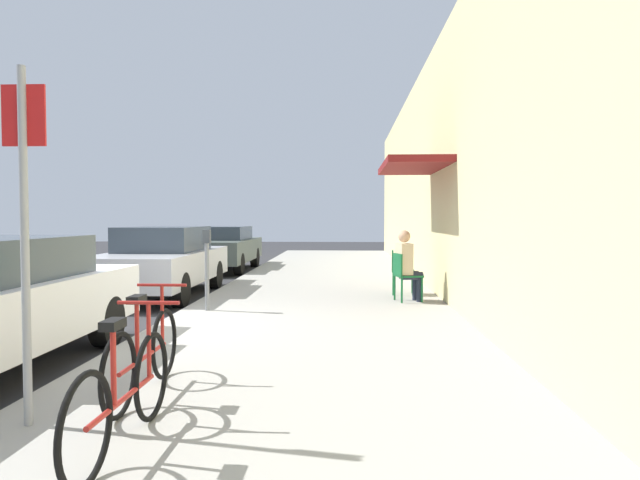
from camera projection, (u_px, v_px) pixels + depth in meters
name	position (u px, v px, depth m)	size (l,w,h in m)	color
ground_plane	(155.00, 332.00, 7.90)	(60.00, 60.00, 0.00)	#2D2D30
sidewalk_slab	(319.00, 307.00, 9.79)	(4.50, 32.00, 0.12)	#9E9B93
building_facade	(457.00, 164.00, 9.59)	(1.40, 32.00, 5.12)	beige
parked_car_1	(162.00, 261.00, 11.55)	(1.80, 4.40, 1.45)	#B7B7BC
parked_car_2	(222.00, 247.00, 17.15)	(1.80, 4.40, 1.37)	#47514C
parking_meter	(207.00, 264.00, 9.05)	(0.12, 0.10, 1.32)	slate
street_sign	(25.00, 217.00, 4.00)	(0.32, 0.06, 2.60)	gray
bicycle_0	(124.00, 394.00, 3.63)	(0.46, 1.71, 0.90)	black
bicycle_1	(144.00, 354.00, 4.70)	(0.46, 1.71, 0.90)	black
cafe_chair_0	(404.00, 274.00, 10.05)	(0.54, 0.54, 0.87)	#14592D
seated_patron_0	(407.00, 263.00, 10.05)	(0.49, 0.44, 1.29)	#232838
cafe_chair_1	(399.00, 269.00, 10.99)	(0.47, 0.47, 0.87)	#14592D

